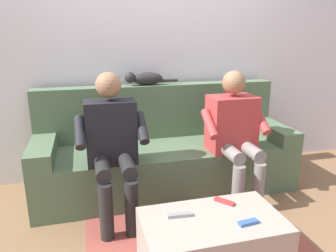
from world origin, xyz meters
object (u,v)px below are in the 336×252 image
remote_blue (248,222)px  person_left_seated (234,129)px  cat_on_backrest (145,78)px  couch (165,154)px  remote_gray (180,215)px  person_right_seated (112,140)px  remote_red (224,201)px  coffee_table (212,243)px

remote_blue → person_left_seated: bearing=-115.9°
cat_on_backrest → couch: bearing=119.6°
remote_gray → person_left_seated: bearing=51.1°
person_right_seated → remote_blue: bearing=128.6°
couch → remote_red: (-0.15, 1.02, 0.03)m
person_right_seated → couch: bearing=-142.1°
couch → remote_gray: (0.19, 1.11, 0.03)m
person_right_seated → coffee_table: bearing=124.0°
coffee_table → person_left_seated: person_left_seated is taller
person_left_seated → remote_gray: size_ratio=7.53×
couch → remote_gray: couch is taller
couch → remote_red: size_ratio=17.11×
remote_red → remote_blue: bearing=-32.0°
couch → remote_red: 1.03m
person_right_seated → cat_on_backrest: size_ratio=2.24×
couch → coffee_table: (0.00, 1.18, -0.15)m
remote_red → couch: bearing=148.5°
remote_gray → remote_red: 0.35m
person_left_seated → cat_on_backrest: 0.97m
remote_red → person_right_seated: bearing=-172.3°
person_right_seated → remote_gray: (-0.33, 0.70, -0.29)m
coffee_table → remote_gray: 0.27m
remote_blue → cat_on_backrest: bearing=-83.8°
person_right_seated → cat_on_backrest: 0.84m
coffee_table → cat_on_backrest: cat_on_backrest is taller
coffee_table → remote_blue: size_ratio=7.07×
person_left_seated → remote_red: person_left_seated is taller
coffee_table → cat_on_backrest: (0.14, -1.42, 0.84)m
remote_gray → remote_blue: (-0.37, 0.18, -0.00)m
remote_gray → cat_on_backrest: bearing=92.7°
coffee_table → remote_red: (-0.15, -0.16, 0.18)m
coffee_table → person_left_seated: bearing=-122.8°
coffee_table → remote_blue: bearing=149.5°
cat_on_backrest → person_left_seated: bearing=137.3°
person_right_seated → remote_red: 0.95m
couch → person_left_seated: bearing=144.7°
person_left_seated → coffee_table: bearing=57.2°
person_left_seated → person_right_seated: bearing=2.1°
couch → coffee_table: bearing=90.0°
person_left_seated → remote_gray: bearing=46.1°
couch → person_right_seated: size_ratio=2.04×
coffee_table → couch: bearing=-90.0°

